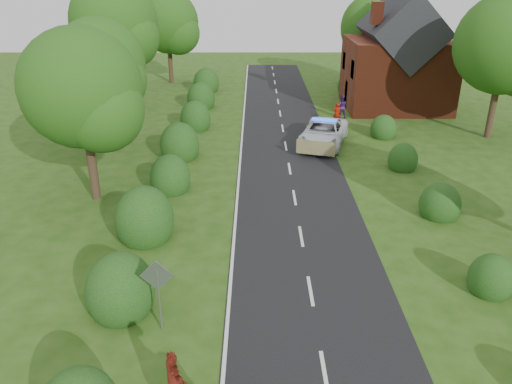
{
  "coord_description": "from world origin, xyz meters",
  "views": [
    {
      "loc": [
        -1.98,
        -10.88,
        10.6
      ],
      "look_at": [
        -1.95,
        9.83,
        1.3
      ],
      "focal_mm": 35.0,
      "sensor_mm": 36.0,
      "label": 1
    }
  ],
  "objects_px": {
    "pedestrian_red": "(337,113)",
    "pedestrian_purple": "(341,106)",
    "police_van": "(324,133)",
    "road_sign": "(158,285)"
  },
  "relations": [
    {
      "from": "pedestrian_red",
      "to": "pedestrian_purple",
      "type": "relative_size",
      "value": 0.85
    },
    {
      "from": "road_sign",
      "to": "police_van",
      "type": "bearing_deg",
      "value": 67.85
    },
    {
      "from": "police_van",
      "to": "pedestrian_purple",
      "type": "xyz_separation_m",
      "value": [
        2.15,
        6.38,
        0.12
      ]
    },
    {
      "from": "police_van",
      "to": "pedestrian_red",
      "type": "xyz_separation_m",
      "value": [
        1.6,
        4.92,
        -0.02
      ]
    },
    {
      "from": "police_van",
      "to": "pedestrian_purple",
      "type": "height_order",
      "value": "pedestrian_purple"
    },
    {
      "from": "pedestrian_purple",
      "to": "police_van",
      "type": "bearing_deg",
      "value": 74.22
    },
    {
      "from": "road_sign",
      "to": "pedestrian_purple",
      "type": "bearing_deg",
      "value": 68.74
    },
    {
      "from": "police_van",
      "to": "pedestrian_red",
      "type": "relative_size",
      "value": 4.01
    },
    {
      "from": "police_van",
      "to": "road_sign",
      "type": "bearing_deg",
      "value": -95.61
    },
    {
      "from": "police_van",
      "to": "pedestrian_purple",
      "type": "relative_size",
      "value": 3.43
    }
  ]
}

